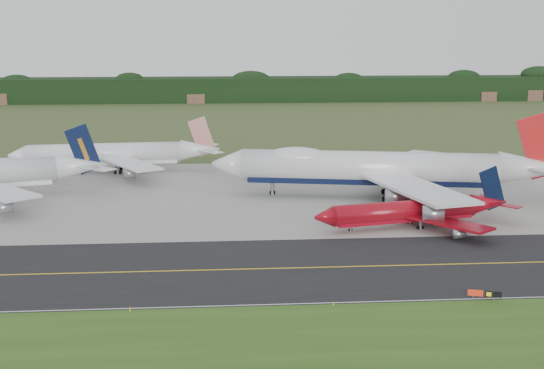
{
  "coord_description": "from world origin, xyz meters",
  "views": [
    {
      "loc": [
        -18.46,
        -114.88,
        35.99
      ],
      "look_at": [
        -7.84,
        22.0,
        7.85
      ],
      "focal_mm": 50.0,
      "sensor_mm": 36.0,
      "label": 1
    }
  ],
  "objects": [
    {
      "name": "taxiway_edge_line",
      "position": [
        0.0,
        -19.5,
        0.03
      ],
      "size": [
        400.0,
        0.25,
        0.0
      ],
      "primitive_type": "cube",
      "color": "silver",
      "rests_on": "taxiway"
    },
    {
      "name": "jet_ba_747",
      "position": [
        17.48,
        43.78,
        6.55
      ],
      "size": [
        76.16,
        62.2,
        19.24
      ],
      "color": "silver",
      "rests_on": "ground"
    },
    {
      "name": "jet_red_737",
      "position": [
        18.63,
        19.28,
        2.94
      ],
      "size": [
        39.09,
        31.35,
        10.63
      ],
      "color": "maroon",
      "rests_on": "ground"
    },
    {
      "name": "grass_verge",
      "position": [
        0.0,
        -35.0,
        0.01
      ],
      "size": [
        400.0,
        30.0,
        0.01
      ],
      "primitive_type": "cube",
      "color": "#2B5117",
      "rests_on": "ground"
    },
    {
      "name": "taxiway_centreline",
      "position": [
        0.0,
        -4.0,
        0.03
      ],
      "size": [
        400.0,
        0.4,
        0.0
      ],
      "primitive_type": "cube",
      "color": "gold",
      "rests_on": "taxiway"
    },
    {
      "name": "jet_star_tail",
      "position": [
        -43.36,
        79.0,
        4.69
      ],
      "size": [
        53.36,
        44.52,
        14.07
      ],
      "color": "silver",
      "rests_on": "ground"
    },
    {
      "name": "ground",
      "position": [
        0.0,
        0.0,
        0.0
      ],
      "size": [
        600.0,
        600.0,
        0.0
      ],
      "primitive_type": "plane",
      "color": "#35431F",
      "rests_on": "ground"
    },
    {
      "name": "taxiway",
      "position": [
        0.0,
        -4.0,
        0.01
      ],
      "size": [
        400.0,
        32.0,
        0.02
      ],
      "primitive_type": "cube",
      "color": "black",
      "rests_on": "ground"
    },
    {
      "name": "edge_marker_left",
      "position": [
        -29.7,
        -20.5,
        0.25
      ],
      "size": [
        0.16,
        0.16,
        0.5
      ],
      "primitive_type": "cylinder",
      "color": "yellow",
      "rests_on": "ground"
    },
    {
      "name": "taxiway_sign",
      "position": [
        17.65,
        -20.39,
        1.04
      ],
      "size": [
        4.25,
        1.57,
        1.48
      ],
      "color": "slate",
      "rests_on": "ground"
    },
    {
      "name": "horizon_treeline",
      "position": [
        0.0,
        273.76,
        5.47
      ],
      "size": [
        700.0,
        25.0,
        12.0
      ],
      "color": "black",
      "rests_on": "ground"
    },
    {
      "name": "apron",
      "position": [
        0.0,
        51.0,
        0.01
      ],
      "size": [
        400.0,
        78.0,
        0.01
      ],
      "primitive_type": "cube",
      "color": "gray",
      "rests_on": "ground"
    },
    {
      "name": "edge_marker_center",
      "position": [
        -2.93,
        -20.5,
        0.25
      ],
      "size": [
        0.16,
        0.16,
        0.5
      ],
      "primitive_type": "cylinder",
      "color": "yellow",
      "rests_on": "ground"
    }
  ]
}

